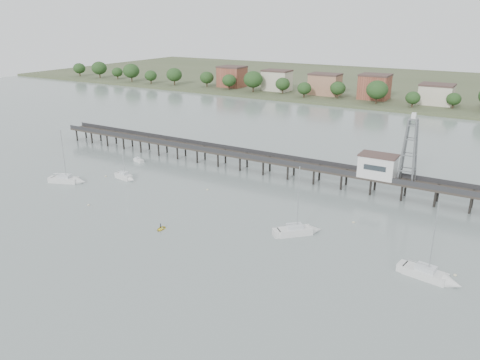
% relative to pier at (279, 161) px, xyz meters
% --- Properties ---
extents(ground_plane, '(500.00, 500.00, 0.00)m').
position_rel_pier_xyz_m(ground_plane, '(0.00, -60.00, -3.79)').
color(ground_plane, gray).
rests_on(ground_plane, ground).
extents(pier, '(150.00, 5.00, 5.50)m').
position_rel_pier_xyz_m(pier, '(0.00, 0.00, 0.00)').
color(pier, '#2D2823').
rests_on(pier, ground).
extents(pier_building, '(8.40, 5.40, 5.30)m').
position_rel_pier_xyz_m(pier_building, '(25.00, 0.00, 2.87)').
color(pier_building, silver).
rests_on(pier_building, ground).
extents(lattice_tower, '(3.20, 3.20, 15.50)m').
position_rel_pier_xyz_m(lattice_tower, '(31.50, 0.00, 7.31)').
color(lattice_tower, slate).
rests_on(lattice_tower, ground).
extents(sailboat_b, '(6.18, 2.49, 10.16)m').
position_rel_pier_xyz_m(sailboat_b, '(-31.33, -22.65, -3.13)').
color(sailboat_b, silver).
rests_on(sailboat_b, ground).
extents(sailboat_c, '(7.93, 7.79, 14.18)m').
position_rel_pier_xyz_m(sailboat_c, '(19.03, -28.56, -3.16)').
color(sailboat_c, silver).
rests_on(sailboat_c, ground).
extents(sailboat_d, '(9.14, 3.94, 14.56)m').
position_rel_pier_xyz_m(sailboat_d, '(43.46, -33.34, -3.16)').
color(sailboat_d, silver).
rests_on(sailboat_d, ground).
extents(sailboat_a, '(8.86, 5.45, 14.08)m').
position_rel_pier_xyz_m(sailboat_a, '(-41.54, -31.37, -3.16)').
color(sailboat_a, silver).
rests_on(sailboat_a, ground).
extents(white_tender, '(3.66, 2.27, 1.32)m').
position_rel_pier_xyz_m(white_tender, '(-39.16, -9.53, -3.39)').
color(white_tender, silver).
rests_on(white_tender, ground).
extents(yellow_dinghy, '(1.67, 0.61, 2.29)m').
position_rel_pier_xyz_m(yellow_dinghy, '(-5.06, -40.76, -3.79)').
color(yellow_dinghy, yellow).
rests_on(yellow_dinghy, ground).
extents(dinghy_occupant, '(0.55, 1.08, 0.25)m').
position_rel_pier_xyz_m(dinghy_occupant, '(-5.06, -40.76, -3.79)').
color(dinghy_occupant, black).
rests_on(dinghy_occupant, ground).
extents(mooring_buoys, '(84.23, 21.62, 0.39)m').
position_rel_pier_xyz_m(mooring_buoys, '(-0.34, -25.98, -3.71)').
color(mooring_buoys, beige).
rests_on(mooring_buoys, ground).
extents(far_shore, '(500.00, 170.00, 10.40)m').
position_rel_pier_xyz_m(far_shore, '(0.36, 179.58, -2.85)').
color(far_shore, '#475133').
rests_on(far_shore, ground).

